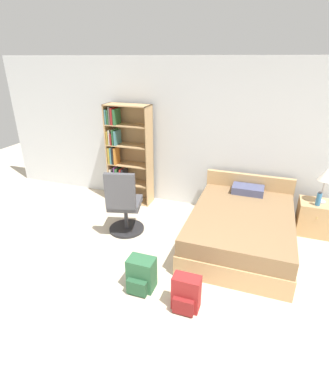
# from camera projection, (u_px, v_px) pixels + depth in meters

# --- Properties ---
(ground_plane) EXTENTS (14.00, 14.00, 0.00)m
(ground_plane) POSITION_uv_depth(u_px,v_px,m) (164.00, 356.00, 2.82)
(ground_plane) COLOR beige
(wall_back) EXTENTS (9.00, 0.06, 2.60)m
(wall_back) POSITION_uv_depth(u_px,v_px,m) (228.00, 139.00, 5.06)
(wall_back) COLOR silver
(wall_back) RESTS_ON ground_plane
(bookshelf) EXTENTS (0.82, 0.33, 1.83)m
(bookshelf) POSITION_uv_depth(u_px,v_px,m) (125.00, 157.00, 5.56)
(bookshelf) COLOR tan
(bookshelf) RESTS_ON ground_plane
(bed) EXTENTS (1.44, 1.99, 0.78)m
(bed) POSITION_uv_depth(u_px,v_px,m) (241.00, 227.00, 4.44)
(bed) COLOR tan
(bed) RESTS_ON ground_plane
(office_chair) EXTENTS (0.59, 0.66, 1.08)m
(office_chair) POSITION_uv_depth(u_px,v_px,m) (124.00, 206.00, 4.60)
(office_chair) COLOR #232326
(office_chair) RESTS_ON ground_plane
(nightstand) EXTENTS (0.49, 0.46, 0.53)m
(nightstand) POSITION_uv_depth(u_px,v_px,m) (314.00, 217.00, 4.72)
(nightstand) COLOR tan
(nightstand) RESTS_ON ground_plane
(table_lamp) EXTENTS (0.24, 0.24, 0.54)m
(table_lamp) POSITION_uv_depth(u_px,v_px,m) (326.00, 176.00, 4.45)
(table_lamp) COLOR #B2B2B7
(table_lamp) RESTS_ON nightstand
(water_bottle) EXTENTS (0.07, 0.07, 0.22)m
(water_bottle) POSITION_uv_depth(u_px,v_px,m) (319.00, 199.00, 4.48)
(water_bottle) COLOR teal
(water_bottle) RESTS_ON nightstand
(backpack_red) EXTENTS (0.30, 0.23, 0.42)m
(backpack_red) POSITION_uv_depth(u_px,v_px,m) (186.00, 294.00, 3.28)
(backpack_red) COLOR maroon
(backpack_red) RESTS_ON ground_plane
(backpack_green) EXTENTS (0.32, 0.30, 0.41)m
(backpack_green) POSITION_uv_depth(u_px,v_px,m) (141.00, 275.00, 3.58)
(backpack_green) COLOR #2D603D
(backpack_green) RESTS_ON ground_plane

